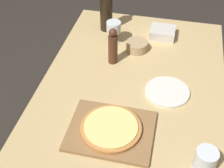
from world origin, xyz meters
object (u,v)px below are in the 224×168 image
Objects in this scene: wine_glass at (114,28)px; small_bowl at (137,46)px; pepper_mill at (113,47)px; pizza at (111,128)px; wine_bottle at (106,9)px.

wine_glass reaches higher than small_bowl.
pepper_mill is 1.73× the size of small_bowl.
pizza is 0.52m from pepper_mill.
pepper_mill is 0.20m from small_bowl.
wine_glass is 0.18m from small_bowl.
wine_glass is at bearing 160.82° from small_bowl.
wine_bottle is at bearing 140.77° from small_bowl.
wine_glass is (0.08, -0.14, -0.04)m from wine_bottle.
pepper_mill is at bearing 101.54° from pizza.
pepper_mill is 1.56× the size of wine_glass.
pepper_mill is at bearing -78.88° from wine_glass.
wine_bottle is 2.76× the size of small_bowl.
wine_bottle reaches higher than pepper_mill.
wine_glass is (-0.04, 0.19, -0.00)m from pepper_mill.
small_bowl is (0.01, 0.64, -0.00)m from pizza.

